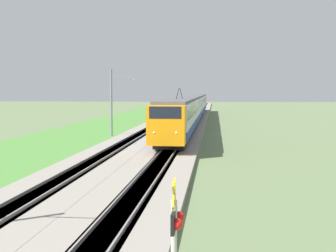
{
  "coord_description": "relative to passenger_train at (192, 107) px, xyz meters",
  "views": [
    {
      "loc": [
        -7.45,
        -7.92,
        4.93
      ],
      "look_at": [
        27.29,
        -4.42,
        2.29
      ],
      "focal_mm": 50.0,
      "sensor_mm": 36.0,
      "label": 1
    }
  ],
  "objects": [
    {
      "name": "ballast_adjacent",
      "position": [
        -14.84,
        0.0,
        -2.29
      ],
      "size": [
        240.0,
        4.4,
        0.3
      ],
      "color": "gray",
      "rests_on": "ground"
    },
    {
      "name": "passenger_train",
      "position": [
        0.0,
        0.0,
        0.0
      ],
      "size": [
        78.71,
        2.88,
        5.2
      ],
      "rotation": [
        0.0,
        0.0,
        3.14
      ],
      "color": "orange",
      "rests_on": "ground"
    },
    {
      "name": "grass_verge",
      "position": [
        -14.84,
        11.33,
        -2.38
      ],
      "size": [
        240.0,
        11.16,
        0.12
      ],
      "color": "#4C8438",
      "rests_on": "ground"
    },
    {
      "name": "catenary_mast_mid",
      "position": [
        -23.77,
        7.34,
        1.29
      ],
      "size": [
        0.22,
        2.56,
        7.2
      ],
      "color": "slate",
      "rests_on": "ground"
    },
    {
      "name": "track_main",
      "position": [
        -14.84,
        4.42,
        -2.28
      ],
      "size": [
        240.0,
        1.57,
        0.45
      ],
      "color": "#4C4238",
      "rests_on": "ground"
    },
    {
      "name": "track_adjacent",
      "position": [
        -14.84,
        0.0,
        -2.28
      ],
      "size": [
        240.0,
        1.57,
        0.45
      ],
      "color": "#4C4238",
      "rests_on": "ground"
    },
    {
      "name": "ballast_main",
      "position": [
        -14.84,
        4.42,
        -2.29
      ],
      "size": [
        240.0,
        4.4,
        0.3
      ],
      "color": "gray",
      "rests_on": "ground"
    }
  ]
}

